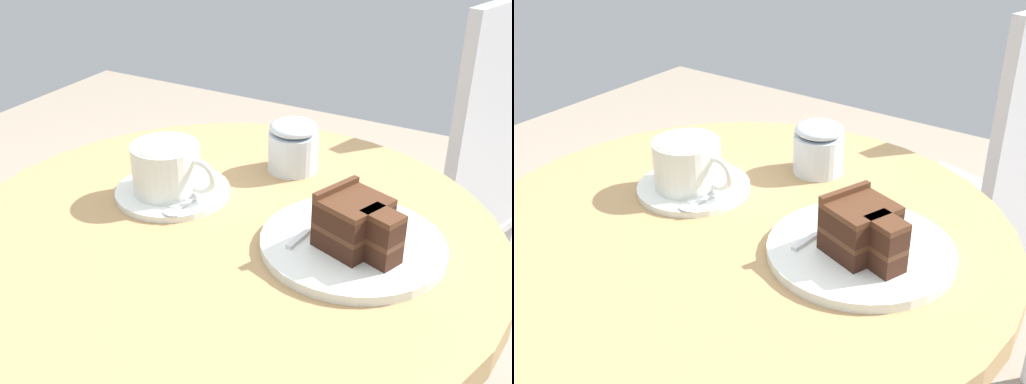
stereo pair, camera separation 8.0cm
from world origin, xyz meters
TOP-DOWN VIEW (x-y plane):
  - cafe_table at (0.00, 0.00)m, footprint 0.69×0.69m
  - saucer at (-0.11, 0.04)m, footprint 0.16×0.16m
  - coffee_cup at (-0.11, 0.03)m, footprint 0.12×0.09m
  - teaspoon at (-0.07, 0.01)m, footprint 0.03×0.11m
  - cake_plate at (0.16, 0.03)m, footprint 0.22×0.22m
  - cake_slice at (0.16, 0.02)m, footprint 0.11×0.09m
  - fork at (0.11, 0.07)m, footprint 0.03×0.16m
  - napkin at (0.14, 0.04)m, footprint 0.19×0.18m
  - cafe_chair at (0.15, 0.65)m, footprint 0.47×0.47m
  - sugar_pot at (0.00, 0.19)m, footprint 0.07×0.07m

SIDE VIEW (x-z plane):
  - cafe_chair at x=0.15m, z-range 0.08..1.02m
  - cafe_table at x=0.00m, z-range 0.24..0.98m
  - napkin at x=0.14m, z-range 0.74..0.74m
  - saucer at x=-0.11m, z-range 0.74..0.75m
  - cake_plate at x=0.16m, z-range 0.74..0.75m
  - teaspoon at x=-0.07m, z-range 0.75..0.75m
  - fork at x=0.11m, z-range 0.75..0.76m
  - sugar_pot at x=0.00m, z-range 0.74..0.82m
  - cake_slice at x=0.16m, z-range 0.75..0.82m
  - coffee_cup at x=-0.11m, z-range 0.75..0.82m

